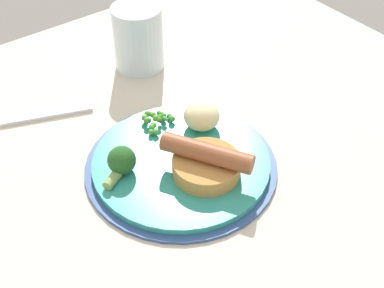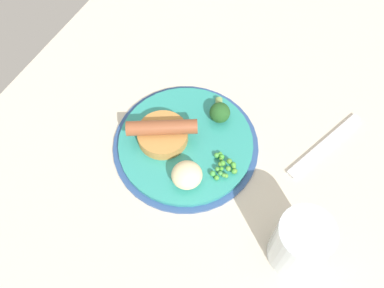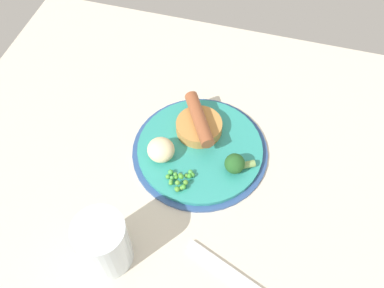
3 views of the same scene
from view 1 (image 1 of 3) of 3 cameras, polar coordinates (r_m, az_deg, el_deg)
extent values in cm
cube|color=beige|center=(72.25, -6.63, -3.64)|extent=(110.00, 80.00, 3.00)
cylinder|color=#2D4C84|center=(70.90, -1.17, -2.38)|extent=(25.45, 25.45, 0.50)
cylinder|color=teal|center=(70.58, -1.18, -2.12)|extent=(23.41, 23.41, 1.40)
cylinder|color=#BC8442|center=(67.68, 1.55, -2.39)|extent=(8.74, 8.74, 2.23)
cylinder|color=#33190C|center=(67.01, 1.56, -1.80)|extent=(6.99, 6.99, 0.30)
cylinder|color=brown|center=(66.05, 1.58, -0.93)|extent=(8.18, 11.45, 2.49)
sphere|color=#419336|center=(76.50, -4.65, 3.25)|extent=(0.82, 0.82, 0.82)
sphere|color=green|center=(75.26, -3.43, 2.92)|extent=(0.70, 0.70, 0.70)
sphere|color=#53A238|center=(76.54, -3.52, 3.33)|extent=(0.74, 0.74, 0.74)
sphere|color=#549130|center=(74.57, -3.59, 2.63)|extent=(0.79, 0.79, 0.79)
sphere|color=#4F9840|center=(76.31, -3.30, 3.24)|extent=(0.71, 0.71, 0.71)
sphere|color=#519230|center=(74.86, -4.83, 2.54)|extent=(0.93, 0.93, 0.93)
sphere|color=green|center=(73.44, -3.89, 1.32)|extent=(0.90, 0.90, 0.90)
sphere|color=green|center=(75.45, -2.18, 2.71)|extent=(0.98, 0.98, 0.98)
sphere|color=#589E3A|center=(75.69, -4.19, 3.13)|extent=(0.89, 0.89, 0.89)
sphere|color=#539933|center=(76.51, -4.78, 3.25)|extent=(0.91, 0.91, 0.91)
sphere|color=#529A33|center=(74.11, -4.06, 2.04)|extent=(0.71, 0.71, 0.71)
sphere|color=green|center=(74.56, -3.87, 2.79)|extent=(0.92, 0.92, 0.92)
sphere|color=green|center=(74.59, -3.95, 2.72)|extent=(0.80, 0.80, 0.80)
sphere|color=green|center=(73.54, -4.38, 1.28)|extent=(0.81, 0.81, 0.81)
sphere|color=#559C37|center=(75.89, -5.01, 2.90)|extent=(0.76, 0.76, 0.76)
sphere|color=green|center=(73.89, -4.33, 1.80)|extent=(0.87, 0.87, 0.87)
sphere|color=green|center=(75.62, -5.08, 2.81)|extent=(0.89, 0.89, 0.89)
sphere|color=#49973A|center=(75.09, -2.96, 2.71)|extent=(0.77, 0.77, 0.77)
sphere|color=#419443|center=(75.82, -3.04, 3.07)|extent=(0.78, 0.78, 0.78)
sphere|color=#4C9E38|center=(76.28, -2.40, 2.98)|extent=(0.86, 0.86, 0.86)
sphere|color=#235623|center=(68.00, -7.51, -1.72)|extent=(3.67, 3.67, 3.67)
cylinder|color=#7A9E56|center=(67.41, -8.47, -3.76)|extent=(3.01, 2.42, 1.28)
ellipsoid|color=beige|center=(74.16, 0.81, 3.23)|extent=(7.05, 7.06, 3.95)
cube|color=silver|center=(81.90, -16.81, 2.73)|extent=(17.40, 7.87, 0.60)
cylinder|color=silver|center=(87.46, -5.76, 11.22)|extent=(7.99, 7.99, 10.57)
camera|label=2|loc=(0.87, 13.85, 51.59)|focal=40.00mm
camera|label=3|loc=(0.89, -37.62, 47.70)|focal=40.00mm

